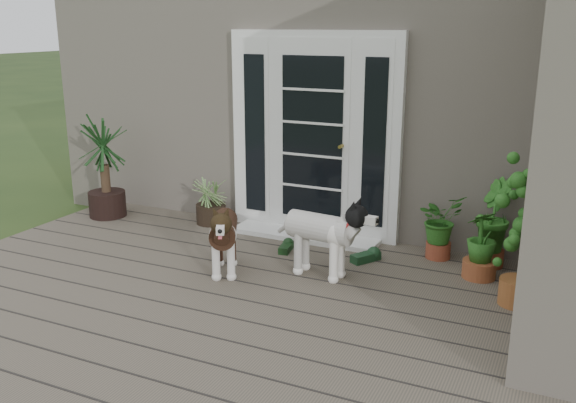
% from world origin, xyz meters
% --- Properties ---
extents(deck, '(6.20, 4.60, 0.12)m').
position_xyz_m(deck, '(0.00, 0.40, 0.06)').
color(deck, '#6B5B4C').
rests_on(deck, ground).
extents(house_main, '(7.40, 4.00, 3.10)m').
position_xyz_m(house_main, '(0.00, 4.65, 1.55)').
color(house_main, '#665E54').
rests_on(house_main, ground).
extents(door_unit, '(1.90, 0.14, 2.15)m').
position_xyz_m(door_unit, '(-0.20, 2.60, 1.19)').
color(door_unit, white).
rests_on(door_unit, deck).
extents(door_step, '(1.60, 0.40, 0.05)m').
position_xyz_m(door_step, '(-0.20, 2.40, 0.14)').
color(door_step, white).
rests_on(door_step, deck).
extents(brindle_dog, '(0.63, 0.81, 0.62)m').
position_xyz_m(brindle_dog, '(-0.47, 1.18, 0.43)').
color(brindle_dog, '#3F2417').
rests_on(brindle_dog, deck).
extents(white_dog, '(0.83, 0.43, 0.67)m').
position_xyz_m(white_dog, '(0.34, 1.49, 0.45)').
color(white_dog, white).
rests_on(white_dog, deck).
extents(spider_plant, '(0.72, 0.72, 0.60)m').
position_xyz_m(spider_plant, '(-1.38, 2.40, 0.42)').
color(spider_plant, '#95B770').
rests_on(spider_plant, deck).
extents(yucca, '(1.08, 1.08, 1.18)m').
position_xyz_m(yucca, '(-2.64, 2.11, 0.71)').
color(yucca, black).
rests_on(yucca, deck).
extents(herb_a, '(0.61, 0.61, 0.56)m').
position_xyz_m(herb_a, '(1.22, 2.40, 0.40)').
color(herb_a, '#224F16').
rests_on(herb_a, deck).
extents(herb_b, '(0.50, 0.50, 0.62)m').
position_xyz_m(herb_b, '(1.70, 2.40, 0.43)').
color(herb_b, '#1F5819').
rests_on(herb_b, deck).
extents(herb_c, '(0.44, 0.44, 0.48)m').
position_xyz_m(herb_c, '(1.66, 2.06, 0.36)').
color(herb_c, '#19571C').
rests_on(herb_c, deck).
extents(sapling, '(0.56, 0.56, 1.56)m').
position_xyz_m(sapling, '(2.03, 1.61, 0.90)').
color(sapling, '#1E661D').
rests_on(sapling, deck).
extents(clog_left, '(0.19, 0.32, 0.09)m').
position_xyz_m(clog_left, '(-0.21, 1.94, 0.16)').
color(clog_left, black).
rests_on(clog_left, deck).
extents(clog_right, '(0.32, 0.38, 0.10)m').
position_xyz_m(clog_right, '(0.61, 2.01, 0.17)').
color(clog_right, '#17391E').
rests_on(clog_right, deck).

